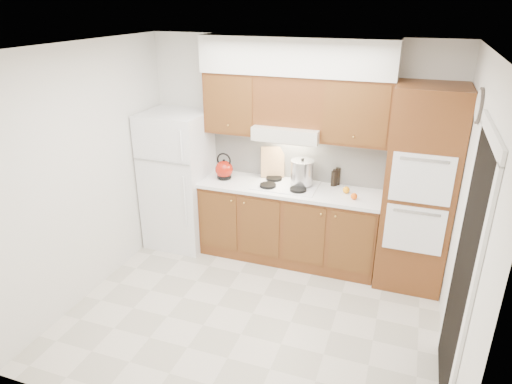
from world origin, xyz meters
The scene contains 26 objects.
floor centered at (0.00, 0.00, 0.00)m, with size 3.60×3.60×0.00m, color beige.
ceiling centered at (0.00, 0.00, 2.60)m, with size 3.60×3.60×0.00m, color white.
wall_back centered at (0.00, 1.50, 1.30)m, with size 3.60×0.02×2.60m, color silver.
wall_left centered at (-1.80, 0.00, 1.30)m, with size 0.02×3.00×2.60m, color silver.
wall_right centered at (1.80, 0.00, 1.30)m, with size 0.02×3.00×2.60m, color silver.
fridge centered at (-1.41, 1.14, 0.86)m, with size 0.75×0.72×1.72m, color white.
base_cabinets centered at (0.02, 1.20, 0.45)m, with size 2.11×0.60×0.90m, color brown.
countertop centered at (0.03, 1.19, 0.92)m, with size 2.13×0.62×0.04m, color white.
backsplash centered at (0.02, 1.49, 1.22)m, with size 2.11×0.03×0.56m, color white.
oven_cabinet centered at (1.44, 1.18, 1.10)m, with size 0.70×0.65×2.20m, color brown.
upper_cab_left centered at (-0.71, 1.33, 1.85)m, with size 0.63×0.33×0.70m, color brown.
upper_cab_right centered at (0.72, 1.33, 1.85)m, with size 0.73×0.33×0.70m, color brown.
range_hood centered at (-0.02, 1.27, 1.57)m, with size 0.75×0.45×0.15m, color silver.
upper_cab_over_hood centered at (-0.02, 1.33, 1.92)m, with size 0.75×0.33×0.55m, color brown.
soffit centered at (0.03, 1.32, 2.40)m, with size 2.13×0.36×0.40m, color silver.
cooktop centered at (-0.02, 1.21, 0.95)m, with size 0.74×0.50×0.01m, color white.
doorway centered at (1.79, -0.35, 1.05)m, with size 0.02×0.90×2.10m, color black.
wall_clock centered at (1.79, 0.55, 2.15)m, with size 0.30×0.30×0.02m, color #3F3833.
kettle centered at (-0.80, 1.19, 1.06)m, with size 0.22×0.22×0.22m, color maroon.
cutting_board centered at (-0.25, 1.41, 1.14)m, with size 0.28×0.02×0.38m, color tan.
stock_pot centered at (0.15, 1.27, 1.11)m, with size 0.26×0.26×0.27m, color #BBBBC0.
condiment_a centered at (0.54, 1.45, 1.04)m, with size 0.06×0.06×0.21m, color black.
condiment_b centered at (0.51, 1.41, 1.04)m, with size 0.06×0.06×0.20m, color black.
condiment_c centered at (0.50, 1.40, 1.03)m, with size 0.06×0.06×0.18m, color black.
orange_near centered at (0.79, 1.08, 0.98)m, with size 0.07×0.07×0.07m, color orange.
orange_far centered at (0.68, 1.23, 0.98)m, with size 0.08×0.08×0.08m, color #FFA30D.
Camera 1 is at (1.30, -3.57, 2.96)m, focal length 32.00 mm.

